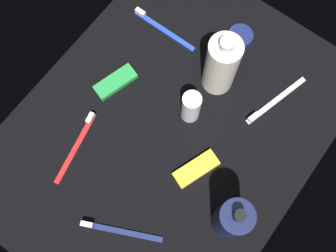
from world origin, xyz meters
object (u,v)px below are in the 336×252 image
at_px(bodywash_bottle, 221,65).
at_px(snack_bar_green, 115,82).
at_px(cream_tin_left, 239,35).
at_px(toothbrush_red, 78,143).
at_px(deodorant_stick, 191,107).
at_px(toothbrush_white, 273,103).
at_px(toothbrush_blue, 161,27).
at_px(snack_bar_yellow, 196,169).
at_px(lotion_bottle, 232,219).
at_px(toothbrush_navy, 116,230).

bearing_deg(bodywash_bottle, snack_bar_green, 128.32).
bearing_deg(cream_tin_left, toothbrush_red, 162.51).
relative_size(deodorant_stick, toothbrush_white, 0.57).
bearing_deg(snack_bar_green, toothbrush_blue, 17.31).
relative_size(bodywash_bottle, snack_bar_green, 1.86).
height_order(toothbrush_red, toothbrush_white, same).
xyz_separation_m(bodywash_bottle, toothbrush_white, (0.03, -0.14, -0.08)).
bearing_deg(toothbrush_blue, snack_bar_yellow, -130.50).
bearing_deg(lotion_bottle, toothbrush_red, 99.09).
bearing_deg(toothbrush_red, toothbrush_navy, -116.98).
xyz_separation_m(toothbrush_blue, toothbrush_white, (-0.00, -0.33, 0.00)).
bearing_deg(bodywash_bottle, toothbrush_navy, -176.28).
xyz_separation_m(toothbrush_red, snack_bar_green, (0.17, 0.03, 0.00)).
relative_size(snack_bar_green, cream_tin_left, 1.65).
xyz_separation_m(lotion_bottle, toothbrush_navy, (-0.16, 0.18, -0.07)).
height_order(toothbrush_blue, snack_bar_yellow, toothbrush_blue).
relative_size(lotion_bottle, snack_bar_green, 1.77).
distance_m(toothbrush_blue, cream_tin_left, 0.19).
xyz_separation_m(deodorant_stick, toothbrush_white, (0.14, -0.14, -0.04)).
xyz_separation_m(lotion_bottle, cream_tin_left, (0.39, 0.23, -0.07)).
bearing_deg(toothbrush_white, snack_bar_yellow, 167.50).
distance_m(deodorant_stick, snack_bar_green, 0.20).
bearing_deg(bodywash_bottle, lotion_bottle, -141.50).
height_order(toothbrush_red, toothbrush_blue, same).
bearing_deg(deodorant_stick, lotion_bottle, -126.16).
xyz_separation_m(lotion_bottle, toothbrush_blue, (0.29, 0.40, -0.07)).
bearing_deg(cream_tin_left, snack_bar_green, 149.24).
bearing_deg(cream_tin_left, lotion_bottle, -149.39).
xyz_separation_m(lotion_bottle, toothbrush_red, (-0.06, 0.37, -0.07)).
height_order(deodorant_stick, toothbrush_navy, deodorant_stick).
bearing_deg(bodywash_bottle, toothbrush_blue, 80.46).
xyz_separation_m(deodorant_stick, toothbrush_navy, (-0.31, -0.03, -0.04)).
bearing_deg(snack_bar_green, toothbrush_red, -154.88).
relative_size(lotion_bottle, toothbrush_white, 1.04).
height_order(bodywash_bottle, toothbrush_white, bodywash_bottle).
bearing_deg(toothbrush_navy, lotion_bottle, -48.76).
bearing_deg(cream_tin_left, deodorant_stick, -174.77).
height_order(lotion_bottle, toothbrush_blue, lotion_bottle).
distance_m(lotion_bottle, cream_tin_left, 0.46).
relative_size(toothbrush_blue, cream_tin_left, 2.87).
relative_size(lotion_bottle, toothbrush_red, 1.03).
bearing_deg(bodywash_bottle, snack_bar_yellow, -157.25).
height_order(toothbrush_red, toothbrush_navy, same).
relative_size(toothbrush_red, toothbrush_navy, 1.07).
bearing_deg(lotion_bottle, cream_tin_left, 30.61).
xyz_separation_m(bodywash_bottle, snack_bar_yellow, (-0.21, -0.09, -0.08)).
height_order(toothbrush_navy, cream_tin_left, toothbrush_navy).
relative_size(lotion_bottle, toothbrush_navy, 1.10).
xyz_separation_m(snack_bar_yellow, cream_tin_left, (0.33, 0.11, 0.00)).
xyz_separation_m(snack_bar_green, cream_tin_left, (0.28, -0.17, 0.00)).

